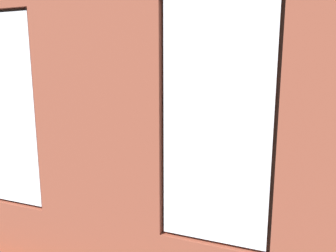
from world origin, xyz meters
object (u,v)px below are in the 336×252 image
remote_gray (190,158)px  potted_plant_foreground_right (121,123)px  coffee_table (167,161)px  media_console (47,165)px  couch_by_window (129,219)px  tv_flatscreen (44,129)px  potted_plant_near_tv (23,173)px  remote_silver (160,155)px  couch_left (330,208)px  candle_jar (143,154)px  table_plant_small (170,154)px  potted_plant_beside_window_right (19,175)px  papasan_chair (190,142)px  cup_ceramic (167,156)px  potted_plant_mid_room_small (255,172)px

remote_gray → potted_plant_foreground_right: bearing=0.2°
coffee_table → media_console: (2.10, 0.76, -0.09)m
couch_by_window → media_console: couch_by_window is taller
tv_flatscreen → potted_plant_near_tv: potted_plant_near_tv is taller
coffee_table → potted_plant_near_tv: 2.43m
potted_plant_foreground_right → remote_silver: bearing=139.1°
couch_left → candle_jar: (3.06, -0.88, 0.16)m
tv_flatscreen → couch_left: bearing=177.2°
candle_jar → table_plant_small: size_ratio=0.48×
coffee_table → table_plant_small: size_ratio=6.00×
couch_by_window → table_plant_small: (0.28, -2.07, 0.23)m
coffee_table → candle_jar: (0.43, 0.11, 0.11)m
potted_plant_near_tv → potted_plant_beside_window_right: bearing=131.3°
couch_left → candle_jar: bearing=-108.8°
papasan_chair → cup_ceramic: bearing=90.8°
papasan_chair → potted_plant_beside_window_right: potted_plant_beside_window_right is taller
tv_flatscreen → potted_plant_near_tv: bearing=116.5°
coffee_table → couch_left: bearing=159.4°
couch_by_window → potted_plant_beside_window_right: 1.61m
potted_plant_beside_window_right → remote_silver: bearing=-112.7°
media_console → potted_plant_mid_room_small: 3.76m
table_plant_small → remote_silver: (0.29, -0.21, -0.12)m
couch_left → table_plant_small: couch_left is taller
papasan_chair → remote_silver: bearing=83.2°
couch_left → remote_silver: (2.81, -1.08, 0.12)m
potted_plant_near_tv → papasan_chair: bearing=-115.0°
table_plant_small → potted_plant_near_tv: bearing=46.4°
table_plant_small → remote_gray: table_plant_small is taller
table_plant_small → potted_plant_mid_room_small: bearing=-172.4°
potted_plant_foreground_right → coffee_table: bearing=140.2°
tv_flatscreen → potted_plant_mid_room_small: 3.81m
couch_by_window → papasan_chair: 3.64m
media_console → potted_plant_near_tv: bearing=116.6°
couch_by_window → media_console: (2.49, -1.42, -0.04)m
papasan_chair → candle_jar: bearing=75.1°
tv_flatscreen → potted_plant_foreground_right: 2.29m
remote_gray → potted_plant_beside_window_right: 2.89m
couch_by_window → papasan_chair: bearing=-83.5°
table_plant_small → potted_plant_foreground_right: 2.50m
media_console → potted_plant_foreground_right: (-0.30, -2.26, 0.43)m
candle_jar → potted_plant_beside_window_right: (0.74, 2.17, 0.21)m
coffee_table → remote_gray: bearing=-161.7°
remote_silver → table_plant_small: bearing=-113.6°
potted_plant_foreground_right → candle_jar: bearing=130.4°
candle_jar → potted_plant_beside_window_right: size_ratio=0.11×
table_plant_small → couch_by_window: bearing=97.8°
coffee_table → potted_plant_foreground_right: potted_plant_foreground_right is taller
remote_gray → potted_plant_near_tv: (1.95, 1.98, 0.11)m
coffee_table → potted_plant_mid_room_small: bearing=-177.0°
tv_flatscreen → potted_plant_mid_room_small: (-3.66, -0.84, -0.63)m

